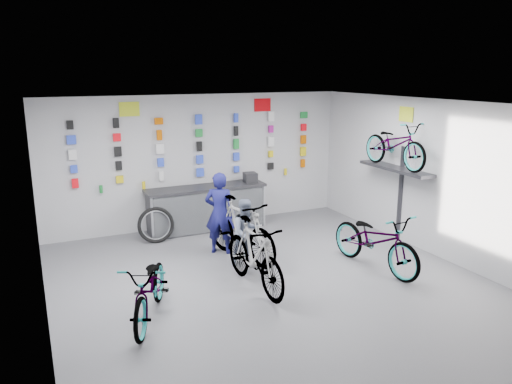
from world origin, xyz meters
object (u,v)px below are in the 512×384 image
counter (207,209)px  bike_right (376,240)px  bike_center (255,255)px  clerk (220,213)px  bike_service (241,229)px  bike_left (151,289)px  customer (247,232)px

counter → bike_right: (2.00, -3.45, 0.06)m
bike_center → clerk: size_ratio=1.19×
bike_center → bike_right: size_ratio=0.93×
clerk → bike_right: bearing=171.7°
bike_service → clerk: 0.60m
bike_center → bike_service: 1.32m
bike_right → bike_center: bearing=169.0°
bike_left → bike_right: bearing=27.6°
clerk → customer: bearing=138.8°
bike_center → bike_service: size_ratio=0.96×
bike_left → bike_service: bike_service is taller
bike_center → clerk: (0.08, 1.80, 0.23)m
bike_service → counter: bearing=74.5°
counter → bike_service: 2.02m
bike_left → clerk: 2.87m
counter → bike_left: (-2.13, -3.65, -0.01)m
clerk → bike_service: bearing=146.3°
bike_left → customer: bearing=57.8°
counter → bike_right: size_ratio=1.30×
bike_left → customer: size_ratio=1.46×
bike_right → customer: customer is taller
bike_service → customer: (-0.00, -0.26, 0.02)m
bike_center → clerk: clerk is taller
bike_service → bike_left: bearing=-157.3°
bike_left → clerk: (1.88, 2.14, 0.33)m
counter → bike_center: bike_center is taller
customer → clerk: bearing=105.0°
bike_center → bike_right: 2.34m
counter → customer: 2.29m
counter → bike_left: size_ratio=1.48×
bike_left → bike_service: size_ratio=0.91×
bike_center → bike_service: bearing=73.3°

